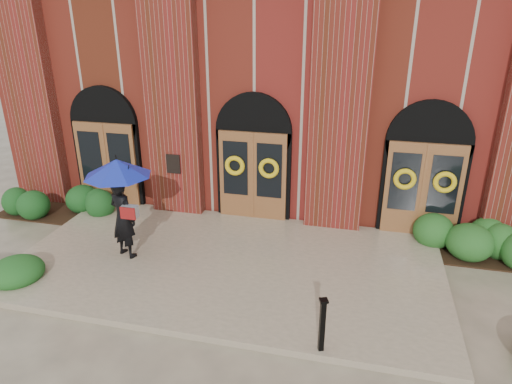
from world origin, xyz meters
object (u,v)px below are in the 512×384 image
(hedge_wall_left, at_px, (56,201))
(metal_post, at_px, (322,324))
(hedge_wall_right, at_px, (479,239))
(man_with_umbrella, at_px, (120,190))

(hedge_wall_left, bearing_deg, metal_post, -26.82)
(metal_post, xyz_separation_m, hedge_wall_right, (3.42, 4.55, -0.29))
(metal_post, bearing_deg, man_with_umbrella, 155.75)
(hedge_wall_left, xyz_separation_m, hedge_wall_right, (11.76, 0.33, 0.02))
(man_with_umbrella, distance_m, hedge_wall_right, 8.79)
(hedge_wall_left, relative_size, hedge_wall_right, 0.95)
(metal_post, bearing_deg, hedge_wall_left, 153.18)
(metal_post, xyz_separation_m, hedge_wall_left, (-8.34, 4.22, -0.31))
(man_with_umbrella, bearing_deg, metal_post, 175.95)
(hedge_wall_left, bearing_deg, hedge_wall_right, 1.62)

